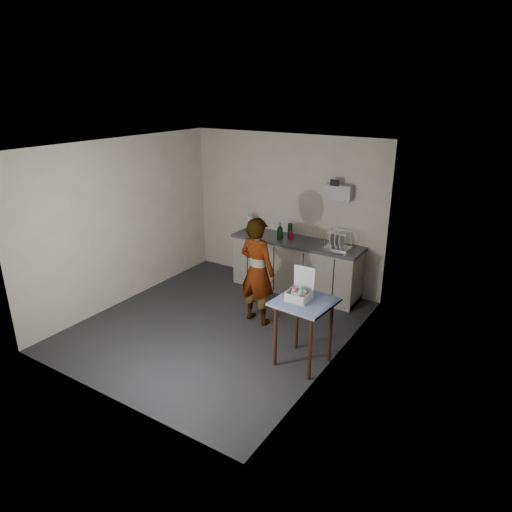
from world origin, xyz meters
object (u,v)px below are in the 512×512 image
Objects in this scene: dish_rack at (337,244)px; bakery_box at (299,292)px; side_table at (304,309)px; paper_towel at (250,224)px; soda_can at (291,236)px; standing_man at (257,271)px; dark_bottle at (290,231)px; kitchen_counter at (296,267)px; soap_bottle at (280,231)px.

bakery_box is at bearing -80.89° from dish_rack.
paper_towel is (-2.04, 1.92, 0.29)m from side_table.
bakery_box is (1.13, -1.88, -0.02)m from soda_can.
standing_man is 11.67× the size of soda_can.
standing_man is 1.33m from dark_bottle.
side_table is 0.54× the size of standing_man.
soda_can is 0.53× the size of dark_bottle.
side_table is 0.21m from bakery_box.
kitchen_counter is 0.90m from dish_rack.
side_table is 2.81m from paper_towel.
standing_man reaches higher than soap_bottle.
soap_bottle is 0.71× the size of dish_rack.
dish_rack is at bearing 1.64° from soda_can.
dark_bottle is 2.26m from bakery_box.
soap_bottle is at bearing -9.88° from paper_towel.
standing_man reaches higher than kitchen_counter.
dish_rack is at bearing -0.16° from paper_towel.
soap_bottle is 1.09× the size of dark_bottle.
soap_bottle is at bearing -173.51° from dish_rack.
bakery_box reaches higher than soda_can.
dark_bottle reaches higher than soda_can.
kitchen_counter is 1.12m from paper_towel.
standing_man is 6.23× the size of dark_bottle.
standing_man is at bearing -76.14° from soap_bottle.
soda_can is 0.82m from dish_rack.
bakery_box is (0.31, -1.90, -0.01)m from dish_rack.
standing_man is 1.19m from bakery_box.
soap_bottle is at bearing 124.56° from bakery_box.
bakery_box is at bearing -61.77° from kitchen_counter.
kitchen_counter is at bearing 21.90° from soap_bottle.
standing_man reaches higher than paper_towel.
soda_can is at bearing 28.56° from soap_bottle.
kitchen_counter is 8.68× the size of dark_bottle.
soda_can is at bearing 127.12° from side_table.
dish_rack is (0.71, 0.00, 0.55)m from kitchen_counter.
soda_can reaches higher than kitchen_counter.
paper_towel reaches higher than dish_rack.
side_table is at bearing -57.52° from soda_can.
dish_rack is at bearing -112.40° from standing_man.
dark_bottle is (-0.17, 1.30, 0.24)m from standing_man.
side_table is 2.22× the size of dish_rack.
bakery_box is (1.02, -1.90, 0.53)m from kitchen_counter.
dark_bottle is 0.67× the size of bakery_box.
soap_bottle is 2.04× the size of soda_can.
soap_bottle is at bearing -158.10° from kitchen_counter.
soda_can is 2.19m from bakery_box.
dark_bottle is 0.88× the size of paper_towel.
dark_bottle is at bearing 50.14° from soap_bottle.
side_table is at bearing -78.63° from dish_rack.
soap_bottle reaches higher than kitchen_counter.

